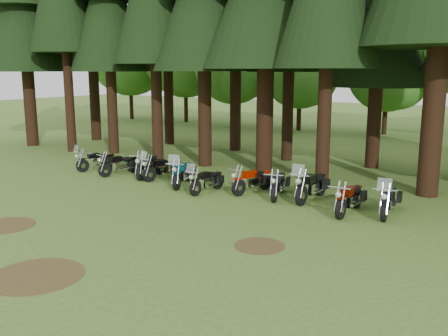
{
  "coord_description": "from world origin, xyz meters",
  "views": [
    {
      "loc": [
        10.42,
        -11.0,
        4.72
      ],
      "look_at": [
        0.6,
        5.0,
        1.0
      ],
      "focal_mm": 40.0,
      "sensor_mm": 36.0,
      "label": 1
    }
  ],
  "objects_px": {
    "motorcycle_2": "(148,166)",
    "motorcycle_7": "(278,185)",
    "motorcycle_0": "(97,161)",
    "motorcycle_9": "(349,200)",
    "motorcycle_8": "(311,187)",
    "motorcycle_4": "(182,174)",
    "motorcycle_10": "(388,201)",
    "motorcycle_1": "(120,165)",
    "motorcycle_5": "(207,182)",
    "motorcycle_3": "(163,169)",
    "motorcycle_6": "(252,181)"
  },
  "relations": [
    {
      "from": "motorcycle_7",
      "to": "motorcycle_8",
      "type": "distance_m",
      "value": 1.25
    },
    {
      "from": "motorcycle_9",
      "to": "motorcycle_8",
      "type": "bearing_deg",
      "value": 153.37
    },
    {
      "from": "motorcycle_3",
      "to": "motorcycle_8",
      "type": "xyz_separation_m",
      "value": [
        6.86,
        0.0,
        0.06
      ]
    },
    {
      "from": "motorcycle_0",
      "to": "motorcycle_9",
      "type": "height_order",
      "value": "motorcycle_0"
    },
    {
      "from": "motorcycle_5",
      "to": "motorcycle_7",
      "type": "relative_size",
      "value": 0.94
    },
    {
      "from": "motorcycle_0",
      "to": "motorcycle_1",
      "type": "relative_size",
      "value": 0.98
    },
    {
      "from": "motorcycle_1",
      "to": "motorcycle_7",
      "type": "height_order",
      "value": "motorcycle_7"
    },
    {
      "from": "motorcycle_1",
      "to": "motorcycle_7",
      "type": "distance_m",
      "value": 7.9
    },
    {
      "from": "motorcycle_1",
      "to": "motorcycle_10",
      "type": "distance_m",
      "value": 12.01
    },
    {
      "from": "motorcycle_0",
      "to": "motorcycle_2",
      "type": "bearing_deg",
      "value": 24.58
    },
    {
      "from": "motorcycle_10",
      "to": "motorcycle_6",
      "type": "bearing_deg",
      "value": 170.6
    },
    {
      "from": "motorcycle_3",
      "to": "motorcycle_6",
      "type": "xyz_separation_m",
      "value": [
        4.46,
        -0.08,
        -0.01
      ]
    },
    {
      "from": "motorcycle_10",
      "to": "motorcycle_4",
      "type": "bearing_deg",
      "value": 175.42
    },
    {
      "from": "motorcycle_7",
      "to": "motorcycle_8",
      "type": "height_order",
      "value": "motorcycle_8"
    },
    {
      "from": "motorcycle_7",
      "to": "motorcycle_10",
      "type": "height_order",
      "value": "motorcycle_10"
    },
    {
      "from": "motorcycle_3",
      "to": "motorcycle_10",
      "type": "relative_size",
      "value": 0.93
    },
    {
      "from": "motorcycle_0",
      "to": "motorcycle_6",
      "type": "distance_m",
      "value": 8.39
    },
    {
      "from": "motorcycle_4",
      "to": "motorcycle_1",
      "type": "bearing_deg",
      "value": 156.04
    },
    {
      "from": "motorcycle_6",
      "to": "motorcycle_8",
      "type": "height_order",
      "value": "motorcycle_8"
    },
    {
      "from": "motorcycle_9",
      "to": "motorcycle_5",
      "type": "bearing_deg",
      "value": -177.78
    },
    {
      "from": "motorcycle_2",
      "to": "motorcycle_7",
      "type": "relative_size",
      "value": 1.05
    },
    {
      "from": "motorcycle_3",
      "to": "motorcycle_9",
      "type": "height_order",
      "value": "motorcycle_3"
    },
    {
      "from": "motorcycle_0",
      "to": "motorcycle_7",
      "type": "bearing_deg",
      "value": 20.58
    },
    {
      "from": "motorcycle_3",
      "to": "motorcycle_1",
      "type": "bearing_deg",
      "value": -158.47
    },
    {
      "from": "motorcycle_1",
      "to": "motorcycle_9",
      "type": "bearing_deg",
      "value": 11.73
    },
    {
      "from": "motorcycle_7",
      "to": "motorcycle_9",
      "type": "bearing_deg",
      "value": -28.84
    },
    {
      "from": "motorcycle_1",
      "to": "motorcycle_9",
      "type": "relative_size",
      "value": 0.91
    },
    {
      "from": "motorcycle_2",
      "to": "motorcycle_5",
      "type": "relative_size",
      "value": 1.11
    },
    {
      "from": "motorcycle_1",
      "to": "motorcycle_7",
      "type": "bearing_deg",
      "value": 15.69
    },
    {
      "from": "motorcycle_1",
      "to": "motorcycle_5",
      "type": "height_order",
      "value": "motorcycle_5"
    },
    {
      "from": "motorcycle_1",
      "to": "motorcycle_4",
      "type": "xyz_separation_m",
      "value": [
        3.72,
        -0.27,
        0.06
      ]
    },
    {
      "from": "motorcycle_3",
      "to": "motorcycle_0",
      "type": "bearing_deg",
      "value": -164.4
    },
    {
      "from": "motorcycle_2",
      "to": "motorcycle_7",
      "type": "distance_m",
      "value": 6.56
    },
    {
      "from": "motorcycle_1",
      "to": "motorcycle_10",
      "type": "bearing_deg",
      "value": 14.21
    },
    {
      "from": "motorcycle_0",
      "to": "motorcycle_8",
      "type": "height_order",
      "value": "motorcycle_8"
    },
    {
      "from": "motorcycle_10",
      "to": "motorcycle_9",
      "type": "bearing_deg",
      "value": -163.81
    },
    {
      "from": "motorcycle_4",
      "to": "motorcycle_10",
      "type": "xyz_separation_m",
      "value": [
        8.28,
        0.1,
        -0.01
      ]
    },
    {
      "from": "motorcycle_2",
      "to": "motorcycle_3",
      "type": "distance_m",
      "value": 0.94
    },
    {
      "from": "motorcycle_9",
      "to": "motorcycle_4",
      "type": "bearing_deg",
      "value": 178.68
    },
    {
      "from": "motorcycle_4",
      "to": "motorcycle_9",
      "type": "relative_size",
      "value": 1.01
    },
    {
      "from": "motorcycle_3",
      "to": "motorcycle_10",
      "type": "height_order",
      "value": "motorcycle_10"
    },
    {
      "from": "motorcycle_5",
      "to": "motorcycle_10",
      "type": "distance_m",
      "value": 6.82
    },
    {
      "from": "motorcycle_9",
      "to": "motorcycle_10",
      "type": "bearing_deg",
      "value": 23.0
    },
    {
      "from": "motorcycle_2",
      "to": "motorcycle_9",
      "type": "xyz_separation_m",
      "value": [
        9.5,
        -1.0,
        -0.01
      ]
    },
    {
      "from": "motorcycle_0",
      "to": "motorcycle_5",
      "type": "distance_m",
      "value": 6.92
    },
    {
      "from": "motorcycle_6",
      "to": "motorcycle_8",
      "type": "distance_m",
      "value": 2.4
    },
    {
      "from": "motorcycle_4",
      "to": "motorcycle_10",
      "type": "relative_size",
      "value": 0.99
    },
    {
      "from": "motorcycle_5",
      "to": "motorcycle_7",
      "type": "distance_m",
      "value": 2.81
    },
    {
      "from": "motorcycle_4",
      "to": "motorcycle_10",
      "type": "bearing_deg",
      "value": -19.08
    },
    {
      "from": "motorcycle_3",
      "to": "motorcycle_8",
      "type": "relative_size",
      "value": 0.88
    }
  ]
}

